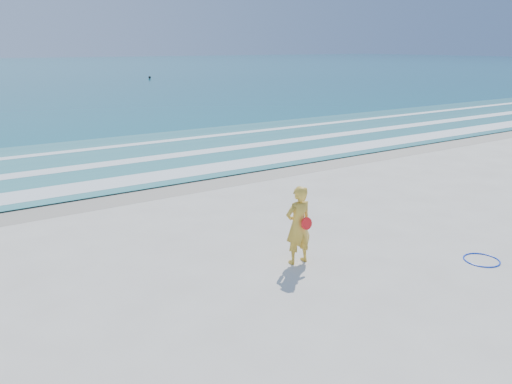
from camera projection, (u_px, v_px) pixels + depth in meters
ground at (363, 293)px, 9.54m from camera, size 400.00×400.00×0.00m
wet_sand at (170, 186)px, 16.75m from camera, size 400.00×2.40×0.00m
shallow at (121, 158)px, 20.74m from camera, size 400.00×10.00×0.01m
foam_near at (155, 176)px, 17.78m from camera, size 400.00×1.40×0.01m
foam_mid at (127, 161)px, 20.10m from camera, size 400.00×0.90×0.01m
foam_far at (102, 148)px, 22.74m from camera, size 400.00×0.60×0.01m
hoop at (482, 260)px, 10.96m from camera, size 0.85×0.85×0.03m
buoy at (150, 77)px, 69.97m from camera, size 0.36×0.36×0.36m
woman at (298, 225)px, 10.64m from camera, size 0.64×0.44×1.73m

